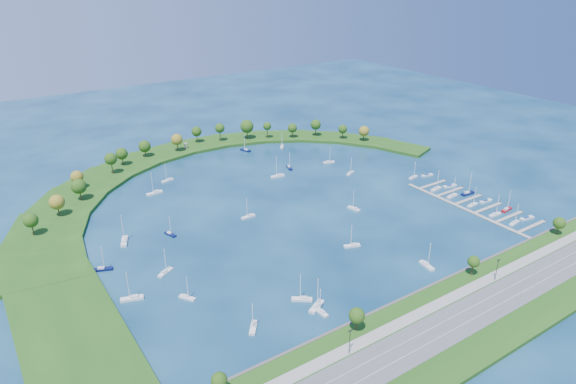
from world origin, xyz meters
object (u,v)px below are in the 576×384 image
moored_boat_3 (317,306)px  moored_boat_7 (103,268)px  moored_boat_4 (132,298)px  moored_boat_5 (350,173)px  docked_boat_7 (468,193)px  moored_boat_15 (282,146)px  moored_boat_20 (278,176)px  harbor_tower (186,146)px  docked_boat_6 (452,196)px  docked_boat_1 (527,218)px  moored_boat_11 (354,208)px  docked_boat_4 (473,204)px  docked_boat_9 (450,186)px  moored_boat_1 (321,311)px  moored_boat_13 (168,180)px  moored_boat_0 (302,299)px  docked_boat_8 (436,189)px  moored_boat_12 (427,265)px  moored_boat_10 (155,193)px  docked_boat_11 (427,175)px  docked_boat_5 (486,201)px  docked_boat_10 (413,177)px  moored_boat_9 (165,272)px  dock_system (473,205)px  moored_boat_16 (124,241)px  moored_boat_18 (245,150)px  docked_boat_3 (507,209)px  docked_boat_2 (495,214)px  moored_boat_19 (187,297)px  moored_boat_8 (248,216)px  moored_boat_14 (289,167)px  moored_boat_17 (329,162)px  moored_boat_2 (253,327)px

moored_boat_3 → moored_boat_7: 96.88m
moored_boat_4 → moored_boat_5: bearing=-143.7°
moored_boat_5 → docked_boat_7: bearing=-83.6°
moored_boat_15 → moored_boat_20: (-34.05, -47.16, 0.06)m
harbor_tower → docked_boat_6: (96.64, -160.14, -3.19)m
docked_boat_1 → moored_boat_11: bearing=148.0°
docked_boat_4 → docked_boat_9: bearing=62.6°
moored_boat_1 → moored_boat_13: bearing=-1.5°
moored_boat_0 → docked_boat_8: size_ratio=0.98×
moored_boat_12 → moored_boat_13: (-59.72, 157.71, -0.02)m
moored_boat_10 → docked_boat_11: bearing=151.2°
docked_boat_5 → docked_boat_10: size_ratio=0.78×
moored_boat_9 → dock_system: bearing=-39.2°
moored_boat_4 → docked_boat_9: (197.24, 5.18, -0.28)m
moored_boat_16 → moored_boat_18: size_ratio=1.18×
harbor_tower → moored_boat_9: 160.91m
harbor_tower → moored_boat_7: 157.32m
docked_boat_3 → docked_boat_2: bearing=173.2°
moored_boat_19 → docked_boat_2: docked_boat_2 is taller
moored_boat_3 → moored_boat_4: moored_boat_4 is taller
moored_boat_8 → docked_boat_2: docked_boat_2 is taller
moored_boat_4 → moored_boat_14: (133.18, 84.86, -0.04)m
moored_boat_10 → docked_boat_11: (154.87, -69.64, -0.38)m
moored_boat_15 → moored_boat_16: moored_boat_16 is taller
moored_boat_14 → docked_boat_2: size_ratio=1.03×
docked_boat_4 → moored_boat_17: bearing=100.1°
moored_boat_7 → moored_boat_11: 133.04m
harbor_tower → moored_boat_20: size_ratio=0.30×
harbor_tower → docked_boat_1: bearing=-61.9°
moored_boat_13 → moored_boat_11: bearing=114.4°
moored_boat_1 → moored_boat_18: bearing=-22.3°
docked_boat_5 → moored_boat_3: bearing=-166.4°
moored_boat_11 → docked_boat_2: bearing=-141.9°
moored_boat_9 → moored_boat_4: bearing=-178.2°
moored_boat_16 → docked_boat_7: moored_boat_16 is taller
moored_boat_9 → moored_boat_17: bearing=-3.5°
moored_boat_8 → moored_boat_10: moored_boat_10 is taller
docked_boat_4 → docked_boat_11: bearing=69.9°
docked_boat_1 → docked_boat_6: 42.09m
moored_boat_7 → docked_boat_1: (201.05, -74.77, -0.27)m
dock_system → docked_boat_6: (0.22, 14.52, 0.56)m
moored_boat_0 → moored_boat_7: bearing=-10.4°
docked_boat_2 → docked_boat_9: (10.45, 39.41, -0.23)m
moored_boat_20 → docked_boat_11: moored_boat_20 is taller
dock_system → moored_boat_8: size_ratio=7.06×
docked_boat_1 → moored_boat_4: bearing=175.8°
moored_boat_2 → docked_boat_9: (165.53, 47.70, -0.23)m
moored_boat_8 → moored_boat_20: size_ratio=0.86×
moored_boat_17 → docked_boat_9: bearing=-47.8°
moored_boat_0 → moored_boat_16: 97.14m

